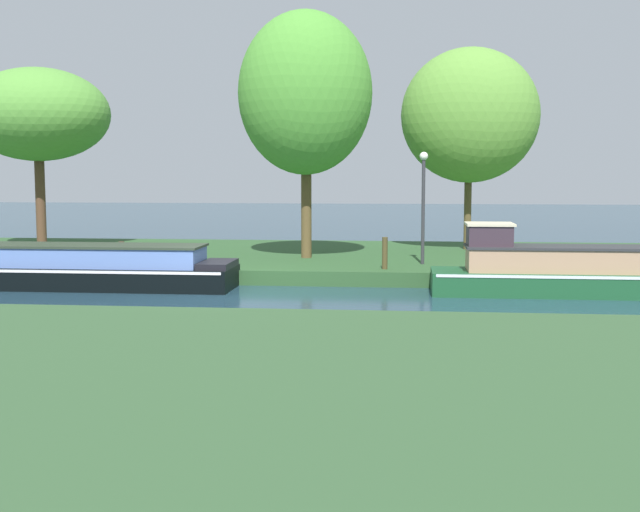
{
  "coord_description": "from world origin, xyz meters",
  "views": [
    {
      "loc": [
        4.26,
        -19.55,
        3.03
      ],
      "look_at": [
        2.1,
        1.2,
        0.9
      ],
      "focal_mm": 46.21,
      "sensor_mm": 36.0,
      "label": 1
    }
  ],
  "objects_px": {
    "willow_tree_centre": "(305,93)",
    "lamp_post": "(423,195)",
    "willow_tree_right": "(470,116)",
    "willow_tree_left": "(37,115)",
    "mooring_post_near": "(122,254)",
    "black_narrowboat": "(69,269)",
    "mooring_post_far": "(385,253)",
    "forest_barge": "(588,273)"
  },
  "relations": [
    {
      "from": "willow_tree_centre",
      "to": "willow_tree_right",
      "type": "height_order",
      "value": "willow_tree_centre"
    },
    {
      "from": "black_narrowboat",
      "to": "mooring_post_near",
      "type": "relative_size",
      "value": 13.55
    },
    {
      "from": "willow_tree_left",
      "to": "mooring_post_far",
      "type": "bearing_deg",
      "value": -23.42
    },
    {
      "from": "lamp_post",
      "to": "mooring_post_far",
      "type": "relative_size",
      "value": 3.66
    },
    {
      "from": "forest_barge",
      "to": "willow_tree_left",
      "type": "bearing_deg",
      "value": 158.38
    },
    {
      "from": "willow_tree_left",
      "to": "black_narrowboat",
      "type": "bearing_deg",
      "value": -60.46
    },
    {
      "from": "lamp_post",
      "to": "mooring_post_far",
      "type": "distance_m",
      "value": 2.31
    },
    {
      "from": "willow_tree_right",
      "to": "lamp_post",
      "type": "bearing_deg",
      "value": -109.79
    },
    {
      "from": "black_narrowboat",
      "to": "willow_tree_left",
      "type": "xyz_separation_m",
      "value": [
        -3.86,
        6.81,
        4.51
      ]
    },
    {
      "from": "willow_tree_centre",
      "to": "mooring_post_far",
      "type": "height_order",
      "value": "willow_tree_centre"
    },
    {
      "from": "willow_tree_centre",
      "to": "lamp_post",
      "type": "relative_size",
      "value": 2.32
    },
    {
      "from": "forest_barge",
      "to": "willow_tree_centre",
      "type": "distance_m",
      "value": 9.82
    },
    {
      "from": "black_narrowboat",
      "to": "lamp_post",
      "type": "relative_size",
      "value": 2.92
    },
    {
      "from": "willow_tree_left",
      "to": "willow_tree_centre",
      "type": "bearing_deg",
      "value": -15.89
    },
    {
      "from": "black_narrowboat",
      "to": "willow_tree_centre",
      "type": "distance_m",
      "value": 8.6
    },
    {
      "from": "mooring_post_far",
      "to": "willow_tree_left",
      "type": "bearing_deg",
      "value": 156.58
    },
    {
      "from": "black_narrowboat",
      "to": "willow_tree_centre",
      "type": "bearing_deg",
      "value": 35.04
    },
    {
      "from": "willow_tree_right",
      "to": "forest_barge",
      "type": "bearing_deg",
      "value": -72.07
    },
    {
      "from": "willow_tree_centre",
      "to": "willow_tree_right",
      "type": "relative_size",
      "value": 1.1
    },
    {
      "from": "willow_tree_centre",
      "to": "mooring_post_near",
      "type": "relative_size",
      "value": 10.78
    },
    {
      "from": "lamp_post",
      "to": "willow_tree_centre",
      "type": "bearing_deg",
      "value": 161.91
    },
    {
      "from": "lamp_post",
      "to": "mooring_post_near",
      "type": "height_order",
      "value": "lamp_post"
    },
    {
      "from": "forest_barge",
      "to": "willow_tree_right",
      "type": "distance_m",
      "value": 8.9
    },
    {
      "from": "mooring_post_near",
      "to": "lamp_post",
      "type": "bearing_deg",
      "value": 9.13
    },
    {
      "from": "lamp_post",
      "to": "willow_tree_right",
      "type": "bearing_deg",
      "value": 70.21
    },
    {
      "from": "forest_barge",
      "to": "lamp_post",
      "type": "relative_size",
      "value": 2.57
    },
    {
      "from": "forest_barge",
      "to": "mooring_post_near",
      "type": "relative_size",
      "value": 11.93
    },
    {
      "from": "mooring_post_near",
      "to": "mooring_post_far",
      "type": "xyz_separation_m",
      "value": [
        7.38,
        0.0,
        0.09
      ]
    },
    {
      "from": "mooring_post_near",
      "to": "mooring_post_far",
      "type": "height_order",
      "value": "mooring_post_far"
    },
    {
      "from": "mooring_post_near",
      "to": "forest_barge",
      "type": "bearing_deg",
      "value": -7.12
    },
    {
      "from": "forest_barge",
      "to": "mooring_post_near",
      "type": "height_order",
      "value": "forest_barge"
    },
    {
      "from": "forest_barge",
      "to": "mooring_post_far",
      "type": "xyz_separation_m",
      "value": [
        -5.04,
        1.55,
        0.28
      ]
    },
    {
      "from": "willow_tree_right",
      "to": "willow_tree_centre",
      "type": "bearing_deg",
      "value": -147.16
    },
    {
      "from": "willow_tree_centre",
      "to": "lamp_post",
      "type": "height_order",
      "value": "willow_tree_centre"
    },
    {
      "from": "mooring_post_far",
      "to": "black_narrowboat",
      "type": "bearing_deg",
      "value": -169.37
    },
    {
      "from": "willow_tree_left",
      "to": "mooring_post_far",
      "type": "height_order",
      "value": "willow_tree_left"
    },
    {
      "from": "willow_tree_right",
      "to": "lamp_post",
      "type": "distance_m",
      "value": 5.38
    },
    {
      "from": "mooring_post_far",
      "to": "forest_barge",
      "type": "bearing_deg",
      "value": -17.12
    },
    {
      "from": "black_narrowboat",
      "to": "willow_tree_centre",
      "type": "height_order",
      "value": "willow_tree_centre"
    },
    {
      "from": "willow_tree_left",
      "to": "mooring_post_near",
      "type": "height_order",
      "value": "willow_tree_left"
    },
    {
      "from": "willow_tree_right",
      "to": "mooring_post_near",
      "type": "height_order",
      "value": "willow_tree_right"
    },
    {
      "from": "willow_tree_centre",
      "to": "mooring_post_far",
      "type": "relative_size",
      "value": 8.51
    }
  ]
}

